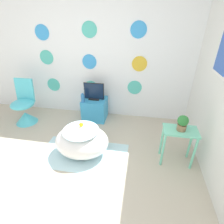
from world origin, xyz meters
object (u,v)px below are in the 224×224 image
object	(u,v)px
bathtub	(82,141)
tv	(94,92)
chair	(25,110)
potted_plant_left	(183,123)
vase	(83,98)

from	to	relation	value
bathtub	tv	xyz separation A→B (m)	(-0.08, 1.04, 0.36)
bathtub	chair	size ratio (longest dim) A/B	0.95
bathtub	chair	world-z (taller)	chair
bathtub	chair	xyz separation A→B (m)	(-1.40, 0.67, 0.05)
bathtub	potted_plant_left	xyz separation A→B (m)	(1.39, 0.07, 0.45)
bathtub	potted_plant_left	distance (m)	1.47
chair	potted_plant_left	size ratio (longest dim) A/B	3.93
vase	potted_plant_left	distance (m)	1.85
bathtub	vase	distance (m)	0.97
tv	potted_plant_left	size ratio (longest dim) A/B	1.82
tv	vase	size ratio (longest dim) A/B	2.26
bathtub	tv	world-z (taller)	tv
chair	potted_plant_left	world-z (taller)	chair
chair	tv	bearing A→B (deg)	15.87
bathtub	potted_plant_left	bearing A→B (deg)	2.73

